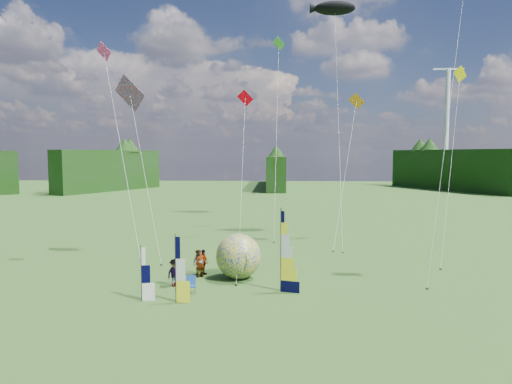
{
  "coord_description": "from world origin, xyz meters",
  "views": [
    {
      "loc": [
        0.2,
        -21.84,
        7.62
      ],
      "look_at": [
        -1.0,
        4.0,
        5.5
      ],
      "focal_mm": 32.0,
      "sensor_mm": 36.0,
      "label": 1
    }
  ],
  "objects_px": {
    "spectator_a": "(200,264)",
    "spectator_c": "(174,273)",
    "spectator_d": "(203,262)",
    "spectator_b": "(199,263)",
    "camp_chair": "(191,285)",
    "feather_banner_main": "(281,251)",
    "side_banner_left": "(176,270)",
    "kite_whale": "(338,103)",
    "bol_inflatable": "(238,256)",
    "side_banner_far": "(141,274)"
  },
  "relations": [
    {
      "from": "side_banner_far",
      "to": "bol_inflatable",
      "type": "height_order",
      "value": "side_banner_far"
    },
    {
      "from": "side_banner_left",
      "to": "spectator_a",
      "type": "bearing_deg",
      "value": 91.36
    },
    {
      "from": "spectator_d",
      "to": "kite_whale",
      "type": "bearing_deg",
      "value": -81.51
    },
    {
      "from": "feather_banner_main",
      "to": "spectator_d",
      "type": "distance_m",
      "value": 6.14
    },
    {
      "from": "side_banner_far",
      "to": "spectator_b",
      "type": "xyz_separation_m",
      "value": [
        2.14,
        4.93,
        -0.58
      ]
    },
    {
      "from": "side_banner_left",
      "to": "spectator_a",
      "type": "relative_size",
      "value": 2.04
    },
    {
      "from": "side_banner_left",
      "to": "bol_inflatable",
      "type": "bearing_deg",
      "value": 65.7
    },
    {
      "from": "feather_banner_main",
      "to": "bol_inflatable",
      "type": "bearing_deg",
      "value": 150.52
    },
    {
      "from": "feather_banner_main",
      "to": "spectator_b",
      "type": "distance_m",
      "value": 6.05
    },
    {
      "from": "spectator_c",
      "to": "kite_whale",
      "type": "bearing_deg",
      "value": -1.09
    },
    {
      "from": "spectator_a",
      "to": "kite_whale",
      "type": "bearing_deg",
      "value": 19.84
    },
    {
      "from": "side_banner_far",
      "to": "camp_chair",
      "type": "distance_m",
      "value": 2.88
    },
    {
      "from": "spectator_b",
      "to": "spectator_c",
      "type": "bearing_deg",
      "value": -84.17
    },
    {
      "from": "side_banner_left",
      "to": "spectator_d",
      "type": "height_order",
      "value": "side_banner_left"
    },
    {
      "from": "camp_chair",
      "to": "bol_inflatable",
      "type": "bearing_deg",
      "value": 43.7
    },
    {
      "from": "spectator_b",
      "to": "spectator_c",
      "type": "relative_size",
      "value": 1.05
    },
    {
      "from": "spectator_a",
      "to": "spectator_d",
      "type": "height_order",
      "value": "spectator_a"
    },
    {
      "from": "spectator_c",
      "to": "camp_chair",
      "type": "relative_size",
      "value": 1.62
    },
    {
      "from": "spectator_a",
      "to": "kite_whale",
      "type": "relative_size",
      "value": 0.07
    },
    {
      "from": "spectator_a",
      "to": "spectator_c",
      "type": "xyz_separation_m",
      "value": [
        -1.17,
        -2.07,
        -0.04
      ]
    },
    {
      "from": "side_banner_left",
      "to": "spectator_a",
      "type": "xyz_separation_m",
      "value": [
        0.44,
        4.96,
        -0.88
      ]
    },
    {
      "from": "bol_inflatable",
      "to": "spectator_b",
      "type": "relative_size",
      "value": 1.64
    },
    {
      "from": "spectator_d",
      "to": "feather_banner_main",
      "type": "bearing_deg",
      "value": -169.58
    },
    {
      "from": "spectator_c",
      "to": "camp_chair",
      "type": "xyz_separation_m",
      "value": [
        1.22,
        -1.35,
        -0.31
      ]
    },
    {
      "from": "spectator_b",
      "to": "camp_chair",
      "type": "bearing_deg",
      "value": -55.45
    },
    {
      "from": "spectator_a",
      "to": "bol_inflatable",
      "type": "bearing_deg",
      "value": -38.84
    },
    {
      "from": "side_banner_far",
      "to": "spectator_a",
      "type": "distance_m",
      "value": 5.38
    },
    {
      "from": "side_banner_far",
      "to": "feather_banner_main",
      "type": "bearing_deg",
      "value": 3.13
    },
    {
      "from": "spectator_d",
      "to": "side_banner_left",
      "type": "bearing_deg",
      "value": 129.93
    },
    {
      "from": "spectator_a",
      "to": "spectator_d",
      "type": "distance_m",
      "value": 0.6
    },
    {
      "from": "feather_banner_main",
      "to": "side_banner_left",
      "type": "relative_size",
      "value": 1.32
    },
    {
      "from": "spectator_b",
      "to": "camp_chair",
      "type": "height_order",
      "value": "spectator_b"
    },
    {
      "from": "spectator_c",
      "to": "side_banner_far",
      "type": "bearing_deg",
      "value": -167.5
    },
    {
      "from": "side_banner_left",
      "to": "side_banner_far",
      "type": "distance_m",
      "value": 1.85
    },
    {
      "from": "bol_inflatable",
      "to": "camp_chair",
      "type": "distance_m",
      "value": 4.09
    },
    {
      "from": "spectator_a",
      "to": "camp_chair",
      "type": "bearing_deg",
      "value": -123.49
    },
    {
      "from": "side_banner_left",
      "to": "spectator_b",
      "type": "relative_size",
      "value": 2.04
    },
    {
      "from": "bol_inflatable",
      "to": "camp_chair",
      "type": "height_order",
      "value": "bol_inflatable"
    },
    {
      "from": "spectator_a",
      "to": "spectator_b",
      "type": "height_order",
      "value": "same"
    },
    {
      "from": "feather_banner_main",
      "to": "spectator_b",
      "type": "xyz_separation_m",
      "value": [
        -5.11,
        2.91,
        -1.43
      ]
    },
    {
      "from": "feather_banner_main",
      "to": "camp_chair",
      "type": "height_order",
      "value": "feather_banner_main"
    },
    {
      "from": "side_banner_left",
      "to": "camp_chair",
      "type": "xyz_separation_m",
      "value": [
        0.49,
        1.54,
        -1.23
      ]
    },
    {
      "from": "camp_chair",
      "to": "kite_whale",
      "type": "distance_m",
      "value": 23.51
    },
    {
      "from": "side_banner_left",
      "to": "spectator_c",
      "type": "xyz_separation_m",
      "value": [
        -0.73,
        2.89,
        -0.92
      ]
    },
    {
      "from": "spectator_d",
      "to": "spectator_a",
      "type": "bearing_deg",
      "value": 127.51
    },
    {
      "from": "bol_inflatable",
      "to": "side_banner_left",
      "type": "bearing_deg",
      "value": -120.79
    },
    {
      "from": "feather_banner_main",
      "to": "spectator_d",
      "type": "relative_size",
      "value": 2.82
    },
    {
      "from": "spectator_d",
      "to": "bol_inflatable",
      "type": "bearing_deg",
      "value": -153.36
    },
    {
      "from": "side_banner_left",
      "to": "camp_chair",
      "type": "distance_m",
      "value": 2.03
    },
    {
      "from": "side_banner_left",
      "to": "spectator_d",
      "type": "xyz_separation_m",
      "value": [
        0.53,
        5.55,
        -0.92
      ]
    }
  ]
}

